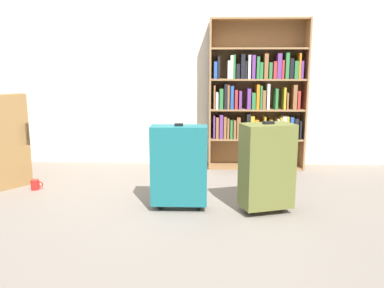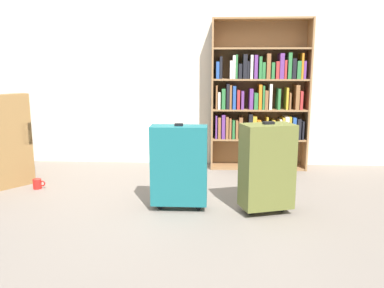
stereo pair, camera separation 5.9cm
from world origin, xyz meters
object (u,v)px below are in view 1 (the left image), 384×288
at_px(suitcase_olive, 267,166).
at_px(suitcase_teal, 179,165).
at_px(mug, 35,185).
at_px(bookshelf, 257,97).

height_order(suitcase_olive, suitcase_teal, suitcase_olive).
xyz_separation_m(mug, suitcase_olive, (2.11, -0.51, 0.34)).
bearing_deg(bookshelf, suitcase_teal, -119.14).
distance_m(suitcase_olive, suitcase_teal, 0.70).
relative_size(mug, suitcase_teal, 0.17).
bearing_deg(bookshelf, mug, -156.92).
relative_size(bookshelf, suitcase_olive, 2.24).
relative_size(bookshelf, suitcase_teal, 2.32).
bearing_deg(suitcase_teal, mug, 161.46).
height_order(bookshelf, mug, bookshelf).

